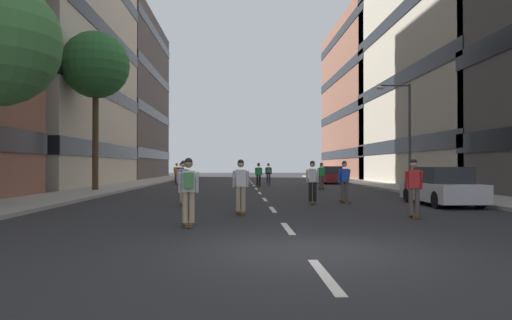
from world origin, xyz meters
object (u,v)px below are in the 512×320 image
skater_2 (414,185)px  skater_7 (177,173)px  skater_5 (183,180)px  skater_3 (189,187)px  parked_car_mid (442,188)px  street_tree_near (96,66)px  skater_0 (322,175)px  skater_6 (181,174)px  skater_8 (268,172)px  skater_1 (241,184)px  skater_4 (312,180)px  skater_10 (259,174)px  streetlamp_right (404,124)px  parked_car_near (331,176)px  skater_9 (344,179)px

skater_2 → skater_7: 27.33m
skater_5 → skater_3: bearing=-82.2°
skater_2 → parked_car_mid: bearing=57.3°
street_tree_near → skater_0: street_tree_near is taller
skater_6 → skater_8: bearing=24.6°
skater_0 → skater_7: bearing=140.7°
skater_0 → skater_7: same height
skater_0 → skater_1: (-5.41, -15.32, 0.00)m
skater_2 → skater_3: size_ratio=1.00×
skater_4 → skater_8: (-0.59, 18.83, 0.03)m
skater_1 → skater_5: same height
skater_0 → skater_10: bearing=138.0°
streetlamp_right → skater_2: bearing=-108.8°
skater_6 → skater_7: (-0.87, 4.34, 0.00)m
parked_car_near → skater_2: (-2.78, -26.55, 0.29)m
parked_car_near → skater_5: (-10.29, -21.75, 0.32)m
parked_car_near → skater_5: skater_5 is taller
streetlamp_right → skater_8: streetlamp_right is taller
skater_3 → skater_10: same height
skater_7 → parked_car_mid: bearing=-57.7°
skater_4 → skater_5: (-5.25, -0.37, 0.03)m
parked_car_mid → skater_2: 5.14m
skater_3 → skater_7: bearing=98.1°
skater_4 → skater_7: same height
street_tree_near → skater_6: street_tree_near is taller
skater_1 → parked_car_mid: bearing=21.2°
street_tree_near → skater_5: street_tree_near is taller
skater_3 → skater_8: size_ratio=1.00×
streetlamp_right → skater_1: 17.03m
skater_1 → skater_2: (5.24, -1.22, 0.00)m
parked_car_mid → skater_3: bearing=-146.9°
street_tree_near → skater_7: (3.35, 11.17, -6.54)m
parked_car_mid → streetlamp_right: size_ratio=0.68×
skater_0 → skater_8: 8.05m
parked_car_near → skater_6: (-12.36, -5.64, 0.29)m
parked_car_near → skater_9: skater_9 is taller
parked_car_near → streetlamp_right: streetlamp_right is taller
skater_2 → skater_10: size_ratio=1.00×
skater_2 → skater_4: size_ratio=1.00×
skater_5 → skater_10: same height
skater_4 → skater_10: size_ratio=1.00×
parked_car_near → parked_car_mid: 22.23m
skater_0 → skater_6: bearing=155.9°
skater_0 → skater_5: (-7.68, -11.74, 0.03)m
skater_0 → skater_7: (-10.63, 8.72, 0.00)m
skater_5 → skater_10: (3.69, 15.33, -0.03)m
street_tree_near → parked_car_near: bearing=36.9°
skater_0 → skater_4: bearing=-102.1°
parked_car_near → skater_0: bearing=-104.6°
street_tree_near → skater_7: street_tree_near is taller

